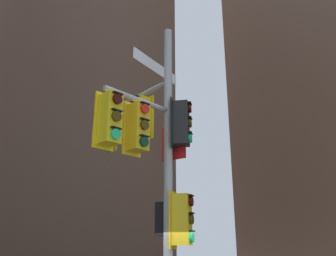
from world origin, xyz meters
TOP-DOWN VIEW (x-y plane):
  - building_mid_block at (-2.94, 25.21)m, footprint 15.35×15.35m
  - signal_pole_assembly at (-0.41, 0.20)m, footprint 2.18×3.61m

SIDE VIEW (x-z plane):
  - signal_pole_assembly at x=-0.41m, z-range 0.68..7.95m
  - building_mid_block at x=-2.94m, z-range 0.00..38.76m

